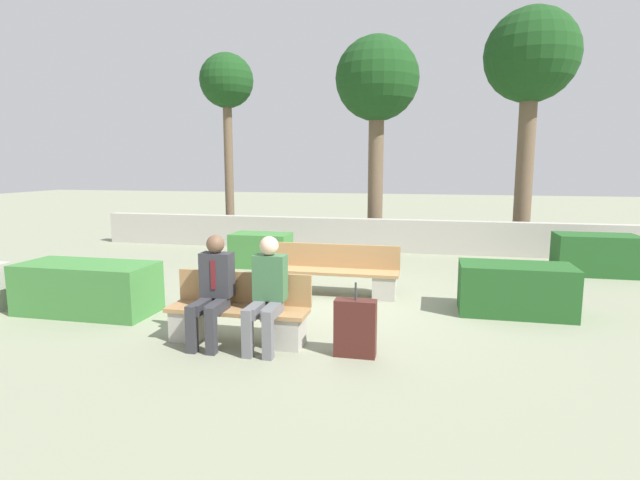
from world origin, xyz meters
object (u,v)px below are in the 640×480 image
(person_seated_woman, at_px, (267,288))
(suitcase, at_px, (355,328))
(tree_center_right, at_px, (531,62))
(person_seated_man, at_px, (213,285))
(tree_center_left, at_px, (377,84))
(bench_front, at_px, (239,316))
(bench_left_side, at_px, (333,275))
(tree_leftmost, at_px, (227,87))

(person_seated_woman, distance_m, suitcase, 1.13)
(suitcase, distance_m, tree_center_right, 9.74)
(person_seated_man, relative_size, tree_center_left, 0.24)
(bench_front, distance_m, tree_center_right, 10.17)
(person_seated_woman, bearing_deg, person_seated_man, -179.91)
(suitcase, height_order, tree_center_right, tree_center_right)
(bench_left_side, height_order, suitcase, suitcase)
(bench_left_side, height_order, tree_center_right, tree_center_right)
(bench_left_side, distance_m, tree_center_right, 8.03)
(bench_left_side, distance_m, suitcase, 2.71)
(tree_leftmost, relative_size, tree_center_right, 0.88)
(bench_front, height_order, tree_center_left, tree_center_left)
(bench_left_side, relative_size, tree_center_right, 0.37)
(bench_front, height_order, bench_left_side, same)
(bench_front, xyz_separation_m, tree_center_right, (4.54, 8.00, 4.33))
(bench_front, height_order, tree_leftmost, tree_leftmost)
(tree_leftmost, bearing_deg, person_seated_woman, -64.61)
(bench_front, bearing_deg, tree_leftmost, 113.27)
(bench_front, xyz_separation_m, tree_leftmost, (-3.41, 7.93, 3.99))
(tree_leftmost, bearing_deg, bench_front, -66.73)
(person_seated_man, height_order, tree_center_left, tree_center_left)
(person_seated_man, height_order, tree_center_right, tree_center_right)
(tree_leftmost, distance_m, tree_center_right, 7.96)
(tree_leftmost, distance_m, tree_center_left, 4.21)
(suitcase, bearing_deg, tree_center_left, 94.81)
(person_seated_woman, xyz_separation_m, tree_center_right, (4.12, 8.14, 3.91))
(person_seated_man, xyz_separation_m, person_seated_woman, (0.68, 0.00, 0.01))
(tree_center_left, xyz_separation_m, tree_center_right, (3.75, 0.19, 0.42))
(person_seated_man, relative_size, person_seated_woman, 1.00)
(person_seated_man, distance_m, tree_center_left, 8.75)
(suitcase, bearing_deg, person_seated_man, 178.62)
(tree_center_right, bearing_deg, person_seated_woman, -116.88)
(person_seated_man, bearing_deg, tree_center_right, 59.46)
(person_seated_man, xyz_separation_m, suitcase, (1.73, -0.04, -0.39))
(person_seated_woman, relative_size, tree_center_left, 0.24)
(bench_left_side, bearing_deg, person_seated_man, -99.38)
(tree_center_right, bearing_deg, person_seated_man, -120.54)
(bench_front, height_order, person_seated_woman, person_seated_woman)
(bench_front, relative_size, person_seated_woman, 1.32)
(suitcase, relative_size, tree_center_left, 0.16)
(suitcase, xyz_separation_m, tree_center_right, (3.07, 8.18, 4.31))
(tree_center_right, bearing_deg, tree_center_left, -177.09)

